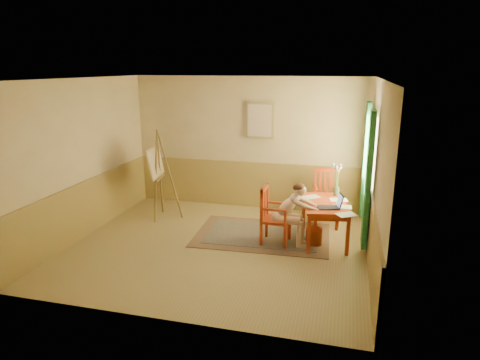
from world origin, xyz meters
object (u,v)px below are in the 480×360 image
(chair_left, at_px, (273,216))
(chair_back, at_px, (326,196))
(easel, at_px, (157,166))
(figure, at_px, (291,211))
(laptop, at_px, (332,205))
(table, at_px, (325,207))

(chair_left, distance_m, chair_back, 1.52)
(chair_left, relative_size, easel, 0.56)
(figure, bearing_deg, easel, 165.08)
(figure, height_order, easel, easel)
(chair_left, height_order, laptop, chair_left)
(table, xyz_separation_m, laptop, (0.12, -0.27, 0.14))
(chair_back, bearing_deg, chair_left, -122.90)
(laptop, relative_size, easel, 0.24)
(table, height_order, chair_back, chair_back)
(table, height_order, figure, figure)
(chair_left, relative_size, figure, 0.91)
(figure, bearing_deg, laptop, 3.21)
(chair_back, distance_m, laptop, 1.29)
(table, bearing_deg, figure, -150.50)
(easel, bearing_deg, chair_left, -16.21)
(chair_left, bearing_deg, chair_back, 57.10)
(easel, bearing_deg, chair_back, 9.54)
(table, relative_size, easel, 0.72)
(table, bearing_deg, chair_left, -161.66)
(chair_left, distance_m, laptop, 1.01)
(easel, bearing_deg, figure, -14.92)
(chair_back, distance_m, easel, 3.39)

